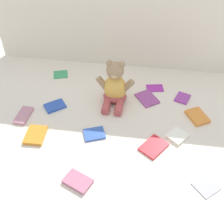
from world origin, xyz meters
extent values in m
plane|color=silver|center=(0.00, 0.00, 0.00)|extent=(3.20, 3.20, 0.00)
cube|color=silver|center=(0.00, 0.49, 0.34)|extent=(1.71, 0.03, 0.69)
ellipsoid|color=#E5B24C|center=(-0.02, 0.11, 0.09)|extent=(0.13, 0.10, 0.17)
ellipsoid|color=#B24C4C|center=(-0.02, 0.11, 0.03)|extent=(0.14, 0.11, 0.06)
sphere|color=#9E7F5B|center=(-0.02, 0.11, 0.21)|extent=(0.10, 0.10, 0.10)
ellipsoid|color=tan|center=(-0.02, 0.07, 0.20)|extent=(0.04, 0.03, 0.03)
sphere|color=#9E7F5B|center=(-0.05, 0.12, 0.25)|extent=(0.04, 0.04, 0.04)
sphere|color=#9E7F5B|center=(0.02, 0.12, 0.25)|extent=(0.04, 0.04, 0.04)
cylinder|color=#9E7F5B|center=(-0.09, 0.11, 0.12)|extent=(0.08, 0.04, 0.09)
cylinder|color=#9E7F5B|center=(0.05, 0.11, 0.12)|extent=(0.08, 0.04, 0.09)
cylinder|color=#B24C4C|center=(-0.06, 0.02, 0.02)|extent=(0.05, 0.10, 0.04)
cylinder|color=#B24C4C|center=(0.02, 0.02, 0.02)|extent=(0.05, 0.10, 0.04)
cube|color=#294EB0|center=(-0.35, 0.00, 0.01)|extent=(0.14, 0.13, 0.01)
cube|color=white|center=(0.34, -0.13, 0.01)|extent=(0.12, 0.13, 0.02)
cube|color=gray|center=(0.46, -0.41, 0.00)|extent=(0.13, 0.13, 0.01)
cube|color=orange|center=(-0.39, -0.23, 0.01)|extent=(0.10, 0.13, 0.02)
cube|color=#389B66|center=(-0.40, 0.31, 0.00)|extent=(0.11, 0.11, 0.01)
cube|color=purple|center=(0.38, 0.18, 0.01)|extent=(0.10, 0.11, 0.01)
cube|color=red|center=(0.22, -0.22, 0.01)|extent=(0.16, 0.17, 0.01)
cube|color=purple|center=(0.21, 0.25, 0.00)|extent=(0.11, 0.09, 0.01)
cube|color=orange|center=(0.45, 0.03, 0.01)|extent=(0.14, 0.15, 0.02)
cube|color=#91418A|center=(0.17, 0.14, 0.01)|extent=(0.16, 0.16, 0.01)
cube|color=#3157B0|center=(-0.09, -0.18, 0.01)|extent=(0.13, 0.12, 0.01)
cube|color=#B97B8E|center=(-0.50, -0.10, 0.01)|extent=(0.07, 0.14, 0.02)
cube|color=#B76782|center=(-0.11, -0.47, 0.01)|extent=(0.14, 0.12, 0.02)
camera|label=1|loc=(0.15, -1.16, 1.12)|focal=46.03mm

